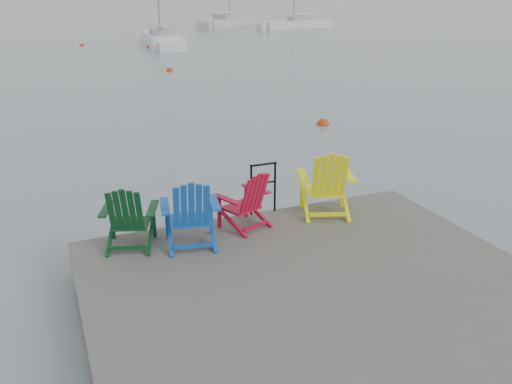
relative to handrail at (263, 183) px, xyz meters
name	(u,v)px	position (x,y,z in m)	size (l,w,h in m)	color
ground	(316,314)	(-0.25, -2.45, -1.04)	(400.00, 400.00, 0.00)	slate
dock	(317,292)	(-0.25, -2.45, -0.69)	(6.00, 5.00, 1.40)	#33302D
handrail	(263,183)	(0.00, 0.00, 0.00)	(0.48, 0.04, 0.90)	black
chair_green	(128,216)	(-2.37, -0.48, -0.03)	(0.97, 0.92, 1.01)	#0A3A19
chair_blue	(191,212)	(-1.50, -0.77, 0.01)	(0.98, 0.92, 1.09)	#114FAF
chair_red	(246,200)	(-0.49, -0.47, -0.05)	(0.94, 0.90, 0.97)	#AE0C28
chair_yellow	(327,183)	(0.96, -0.50, 0.05)	(1.11, 1.06, 1.17)	#FBFF0E
sailboat_near	(161,40)	(6.11, 34.21, -0.69)	(3.08, 8.99, 12.12)	white
sailboat_mid	(228,23)	(17.83, 52.23, -0.69)	(8.29, 7.24, 12.07)	silver
sailboat_far	(297,25)	(23.45, 46.01, -0.69)	(7.92, 2.92, 10.76)	silver
buoy_a	(323,125)	(5.09, 7.04, -1.04)	(0.41, 0.41, 0.41)	#B83A0A
buoy_b	(170,71)	(3.36, 20.54, -1.04)	(0.35, 0.35, 0.35)	red
buoy_c	(149,47)	(4.87, 32.90, -1.04)	(0.39, 0.39, 0.39)	red
buoy_d	(82,46)	(0.41, 35.97, -1.04)	(0.33, 0.33, 0.33)	red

